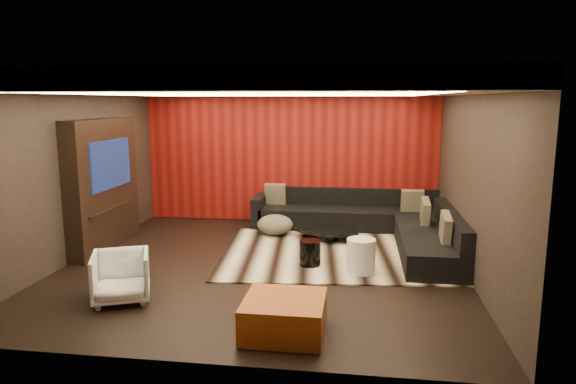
# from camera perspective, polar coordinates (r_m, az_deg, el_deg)

# --- Properties ---
(floor) EXTENTS (6.00, 6.00, 0.02)m
(floor) POSITION_cam_1_polar(r_m,az_deg,el_deg) (7.95, -2.77, -8.25)
(floor) COLOR black
(floor) RESTS_ON ground
(ceiling) EXTENTS (6.00, 6.00, 0.02)m
(ceiling) POSITION_cam_1_polar(r_m,az_deg,el_deg) (7.55, -2.96, 12.50)
(ceiling) COLOR silver
(ceiling) RESTS_ON ground
(wall_back) EXTENTS (6.00, 0.02, 2.80)m
(wall_back) POSITION_cam_1_polar(r_m,az_deg,el_deg) (10.57, 0.21, 4.19)
(wall_back) COLOR black
(wall_back) RESTS_ON ground
(wall_left) EXTENTS (0.02, 6.00, 2.80)m
(wall_left) POSITION_cam_1_polar(r_m,az_deg,el_deg) (8.71, -22.73, 2.11)
(wall_left) COLOR black
(wall_left) RESTS_ON ground
(wall_right) EXTENTS (0.02, 6.00, 2.80)m
(wall_right) POSITION_cam_1_polar(r_m,az_deg,el_deg) (7.66, 19.86, 1.30)
(wall_right) COLOR black
(wall_right) RESTS_ON ground
(red_feature_wall) EXTENTS (5.98, 0.05, 2.78)m
(red_feature_wall) POSITION_cam_1_polar(r_m,az_deg,el_deg) (10.53, 0.18, 4.17)
(red_feature_wall) COLOR #6B0C0A
(red_feature_wall) RESTS_ON ground
(soffit_back) EXTENTS (6.00, 0.60, 0.22)m
(soffit_back) POSITION_cam_1_polar(r_m,az_deg,el_deg) (10.21, -0.02, 11.23)
(soffit_back) COLOR silver
(soffit_back) RESTS_ON ground
(soffit_front) EXTENTS (6.00, 0.60, 0.22)m
(soffit_front) POSITION_cam_1_polar(r_m,az_deg,el_deg) (4.92, -9.05, 12.26)
(soffit_front) COLOR silver
(soffit_front) RESTS_ON ground
(soffit_left) EXTENTS (0.60, 4.80, 0.22)m
(soffit_left) POSITION_cam_1_polar(r_m,az_deg,el_deg) (8.48, -21.50, 10.76)
(soffit_left) COLOR silver
(soffit_left) RESTS_ON ground
(soffit_right) EXTENTS (0.60, 4.80, 0.22)m
(soffit_right) POSITION_cam_1_polar(r_m,az_deg,el_deg) (7.52, 18.10, 11.12)
(soffit_right) COLOR silver
(soffit_right) RESTS_ON ground
(cove_back) EXTENTS (4.80, 0.08, 0.04)m
(cove_back) POSITION_cam_1_polar(r_m,az_deg,el_deg) (9.87, -0.31, 10.74)
(cove_back) COLOR #FFD899
(cove_back) RESTS_ON ground
(cove_front) EXTENTS (4.80, 0.08, 0.04)m
(cove_front) POSITION_cam_1_polar(r_m,az_deg,el_deg) (5.25, -7.92, 11.17)
(cove_front) COLOR #FFD899
(cove_front) RESTS_ON ground
(cove_left) EXTENTS (0.08, 4.80, 0.04)m
(cove_left) POSITION_cam_1_polar(r_m,az_deg,el_deg) (8.32, -19.38, 10.29)
(cove_left) COLOR #FFD899
(cove_left) RESTS_ON ground
(cove_right) EXTENTS (0.08, 4.80, 0.04)m
(cove_right) POSITION_cam_1_polar(r_m,az_deg,el_deg) (7.47, 15.45, 10.57)
(cove_right) COLOR #FFD899
(cove_right) RESTS_ON ground
(tv_surround) EXTENTS (0.30, 2.00, 2.20)m
(tv_surround) POSITION_cam_1_polar(r_m,az_deg,el_deg) (9.19, -19.85, 0.79)
(tv_surround) COLOR black
(tv_surround) RESTS_ON ground
(tv_screen) EXTENTS (0.04, 1.30, 0.80)m
(tv_screen) POSITION_cam_1_polar(r_m,az_deg,el_deg) (9.07, -19.09, 2.95)
(tv_screen) COLOR black
(tv_screen) RESTS_ON ground
(tv_shelf) EXTENTS (0.04, 1.60, 0.04)m
(tv_shelf) POSITION_cam_1_polar(r_m,az_deg,el_deg) (9.18, -18.82, -1.69)
(tv_shelf) COLOR black
(tv_shelf) RESTS_ON ground
(rug) EXTENTS (4.26, 3.36, 0.02)m
(rug) POSITION_cam_1_polar(r_m,az_deg,el_deg) (8.60, 6.19, -6.74)
(rug) COLOR beige
(rug) RESTS_ON floor
(coffee_table) EXTENTS (1.45, 1.45, 0.20)m
(coffee_table) POSITION_cam_1_polar(r_m,az_deg,el_deg) (9.32, 4.27, -4.67)
(coffee_table) COLOR black
(coffee_table) RESTS_ON rug
(drum_stool) EXTENTS (0.37, 0.37, 0.38)m
(drum_stool) POSITION_cam_1_polar(r_m,az_deg,el_deg) (7.86, 2.46, -6.76)
(drum_stool) COLOR black
(drum_stool) RESTS_ON rug
(striped_pouf) EXTENTS (0.74, 0.74, 0.37)m
(striped_pouf) POSITION_cam_1_polar(r_m,az_deg,el_deg) (9.62, -1.45, -3.65)
(striped_pouf) COLOR #B5B08C
(striped_pouf) RESTS_ON rug
(white_side_table) EXTENTS (0.55, 0.55, 0.52)m
(white_side_table) POSITION_cam_1_polar(r_m,az_deg,el_deg) (7.59, 8.11, -7.11)
(white_side_table) COLOR white
(white_side_table) RESTS_ON floor
(orange_ottoman) EXTENTS (0.87, 0.87, 0.39)m
(orange_ottoman) POSITION_cam_1_polar(r_m,az_deg,el_deg) (5.73, -0.43, -13.59)
(orange_ottoman) COLOR #913812
(orange_ottoman) RESTS_ON floor
(armchair) EXTENTS (0.89, 0.90, 0.63)m
(armchair) POSITION_cam_1_polar(r_m,az_deg,el_deg) (6.85, -18.07, -8.95)
(armchair) COLOR silver
(armchair) RESTS_ON floor
(sectional_sofa) EXTENTS (3.65, 3.50, 0.75)m
(sectional_sofa) POSITION_cam_1_polar(r_m,az_deg,el_deg) (9.55, 9.65, -3.54)
(sectional_sofa) COLOR black
(sectional_sofa) RESTS_ON floor
(throw_pillows) EXTENTS (3.25, 2.80, 0.50)m
(throw_pillows) POSITION_cam_1_polar(r_m,az_deg,el_deg) (9.30, 10.54, -1.67)
(throw_pillows) COLOR beige
(throw_pillows) RESTS_ON sectional_sofa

